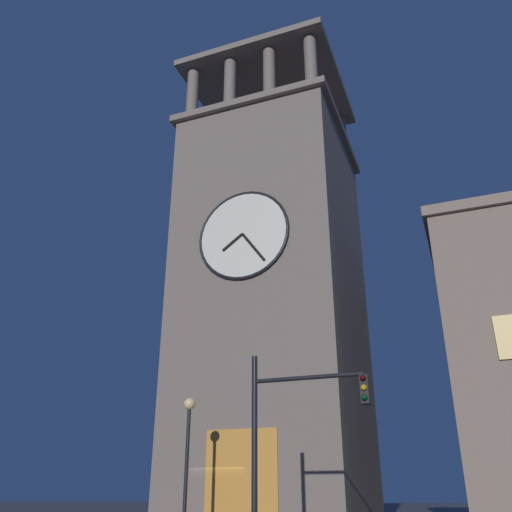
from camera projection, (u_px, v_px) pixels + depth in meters
clocktower at (274, 300)px, 29.56m from camera, size 9.14×9.45×28.44m
traffic_signal_near at (293, 421)px, 14.62m from camera, size 3.31×0.41×5.13m
street_lamp at (188, 437)px, 20.20m from camera, size 0.44×0.44×4.85m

